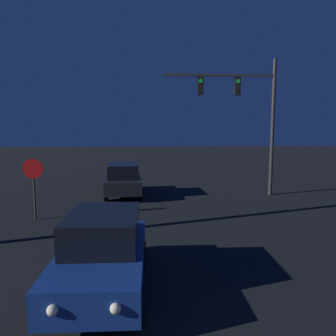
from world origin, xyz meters
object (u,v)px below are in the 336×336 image
object	(u,v)px
car_far	(123,180)
stop_sign	(33,177)
car_near	(103,252)
traffic_signal_mast	(246,105)

from	to	relation	value
car_far	stop_sign	size ratio (longest dim) A/B	1.75
car_near	traffic_signal_mast	size ratio (longest dim) A/B	0.58
car_near	car_far	distance (m)	9.85
car_near	stop_sign	xyz separation A→B (m)	(-3.32, 5.60, 0.81)
stop_sign	car_near	bearing A→B (deg)	-59.34
car_near	stop_sign	distance (m)	6.55
car_near	car_far	size ratio (longest dim) A/B	0.98
car_far	car_near	bearing A→B (deg)	-91.93
car_near	stop_sign	size ratio (longest dim) A/B	1.72
car_near	car_far	xyz separation A→B (m)	(-0.28, 9.84, 0.00)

